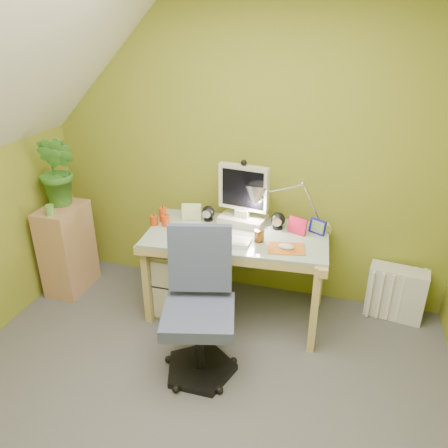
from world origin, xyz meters
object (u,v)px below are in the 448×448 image
(potted_plant, at_px, (58,171))
(radiator, at_px, (396,293))
(desk, at_px, (236,274))
(desk_lamp, at_px, (305,195))
(task_chair, at_px, (199,315))
(monitor, at_px, (244,188))
(side_ledge, at_px, (68,249))

(potted_plant, bearing_deg, radiator, 6.12)
(desk, xyz_separation_m, desk_lamp, (0.45, 0.18, 0.63))
(desk_lamp, height_order, task_chair, desk_lamp)
(desk, distance_m, radiator, 1.23)
(monitor, bearing_deg, side_ledge, -163.20)
(side_ledge, height_order, radiator, side_ledge)
(desk_lamp, height_order, side_ledge, desk_lamp)
(desk, bearing_deg, task_chair, -99.50)
(task_chair, height_order, radiator, task_chair)
(desk, relative_size, potted_plant, 2.27)
(monitor, height_order, side_ledge, monitor)
(desk, bearing_deg, potted_plant, 175.66)
(desk, distance_m, side_ledge, 1.45)
(desk, xyz_separation_m, radiator, (1.19, 0.30, -0.14))
(monitor, bearing_deg, radiator, 13.81)
(monitor, relative_size, task_chair, 0.63)
(desk, bearing_deg, side_ledge, 177.64)
(potted_plant, relative_size, task_chair, 0.63)
(monitor, distance_m, task_chair, 1.02)
(potted_plant, distance_m, radiator, 2.78)
(desk_lamp, bearing_deg, task_chair, -128.22)
(monitor, relative_size, radiator, 1.36)
(potted_plant, bearing_deg, desk_lamp, 5.04)
(desk_lamp, distance_m, radiator, 1.07)
(monitor, xyz_separation_m, task_chair, (-0.07, -0.87, -0.53))
(potted_plant, distance_m, task_chair, 1.65)
(task_chair, bearing_deg, monitor, 71.48)
(desk, distance_m, monitor, 0.66)
(desk, height_order, radiator, desk)
(desk_lamp, bearing_deg, monitor, 172.65)
(monitor, xyz_separation_m, side_ledge, (-1.45, -0.22, -0.61))
(task_chair, distance_m, radiator, 1.61)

